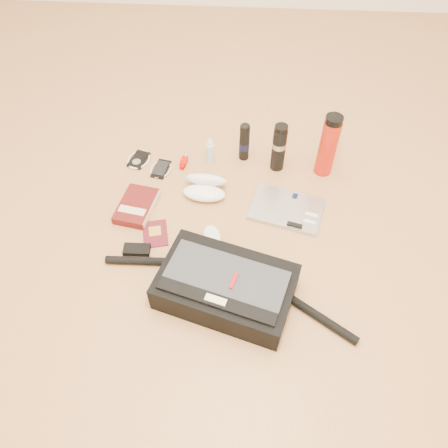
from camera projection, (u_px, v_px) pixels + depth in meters
The scene contains 14 objects.
ground at pixel (216, 240), 1.73m from camera, with size 4.00×4.00×0.00m, color #B37E4A.
messenger_bag at pixel (225, 286), 1.53m from camera, with size 0.92×0.41×0.13m.
laptop at pixel (287, 209), 1.82m from camera, with size 0.33×0.27×0.03m.
book at pixel (137, 206), 1.82m from camera, with size 0.17×0.23×0.04m.
passport at pixel (155, 234), 1.75m from camera, with size 0.12×0.15×0.01m.
mouse at pixel (212, 237), 1.72m from camera, with size 0.10×0.13×0.04m.
sunglasses_case at pixel (205, 187), 1.86m from camera, with size 0.19×0.17×0.10m.
ipod at pixel (139, 160), 2.01m from camera, with size 0.12×0.13×0.01m.
phone at pixel (161, 169), 1.97m from camera, with size 0.11×0.13×0.01m.
inhaler at pixel (184, 161), 2.00m from camera, with size 0.03×0.09×0.02m.
spray_bottle at pixel (210, 153), 1.97m from camera, with size 0.04×0.04×0.13m.
aerosol_can at pixel (244, 142), 1.96m from camera, with size 0.06×0.06×0.19m.
thermos_black at pixel (279, 147), 1.90m from camera, with size 0.08×0.08×0.23m.
thermos_red at pixel (328, 146), 1.86m from camera, with size 0.10×0.10×0.30m.
Camera 1 is at (0.10, -1.03, 1.38)m, focal length 35.00 mm.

